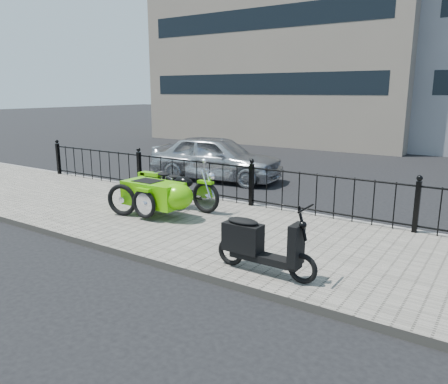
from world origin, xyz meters
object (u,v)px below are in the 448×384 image
Objects in this scene: scooter at (258,244)px; spare_tire at (122,200)px; motorcycle_sidecar at (164,193)px; sedan_car at (216,158)px.

spare_tire is at bearing 165.70° from scooter.
scooter is 2.35× the size of spare_tire.
scooter is at bearing -14.30° from spare_tire.
motorcycle_sidecar is at bearing 36.38° from spare_tire.
motorcycle_sidecar is 3.43m from scooter.
motorcycle_sidecar is 3.37× the size of spare_tire.
sedan_car is (-4.65, 5.65, 0.15)m from scooter.
sedan_car reaches higher than scooter.
motorcycle_sidecar is 0.89m from spare_tire.
sedan_car reaches higher than spare_tire.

